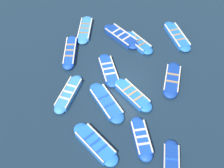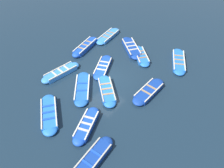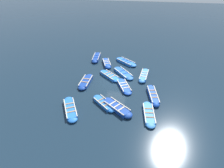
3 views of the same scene
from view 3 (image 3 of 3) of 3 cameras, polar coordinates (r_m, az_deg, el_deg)
The scene contains 14 objects.
ground_plane at distance 20.97m, azimuth 1.16°, elevation 0.82°, with size 120.00×120.00×0.00m, color #162838.
boat_tucked at distance 16.71m, azimuth 11.95°, elevation -9.54°, with size 1.25×3.61×0.36m.
boat_inner_gap at distance 17.32m, azimuth -13.43°, elevation -7.88°, with size 2.59×3.76×0.39m.
boat_far_corner at distance 26.45m, azimuth -5.11°, elevation 8.61°, with size 1.08×3.57×0.46m.
boat_end_of_row at distance 21.77m, azimuth -0.79°, elevation 2.71°, with size 3.20×2.92×0.39m.
boat_broadside at distance 18.92m, azimuth 13.21°, elevation -3.59°, with size 1.36×3.75×0.47m.
boat_drifting at distance 24.73m, azimuth -1.75°, elevation 6.83°, with size 1.83×3.20×0.44m.
boat_alongside at distance 22.40m, azimuth 3.69°, elevation 3.57°, with size 3.15×3.46×0.37m.
boat_centre at distance 20.82m, azimuth -8.54°, elevation 0.74°, with size 1.08×3.46×0.43m.
boat_bow_out at distance 19.92m, azimuth 3.97°, elevation -0.75°, with size 2.21×3.42×0.35m.
boat_stern_in at distance 17.50m, azimuth -2.64°, elevation -6.28°, with size 2.96×2.73×0.38m.
boat_near_quay at distance 25.17m, azimuth 4.57°, elevation 7.19°, with size 3.45×2.95×0.40m.
boat_outer_left at distance 16.96m, azimuth 1.61°, elevation -7.63°, with size 3.51×2.97×0.47m.
boat_outer_right at distance 22.15m, azimuth 10.38°, elevation 2.76°, with size 1.25×3.55×0.44m.
Camera 3 is at (2.57, -17.38, 11.45)m, focal length 28.00 mm.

